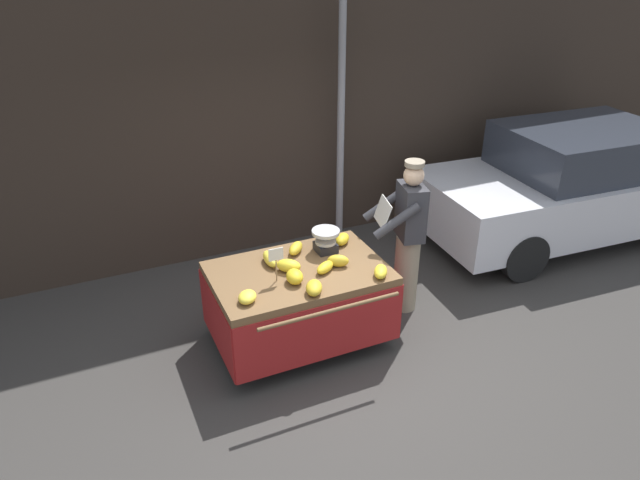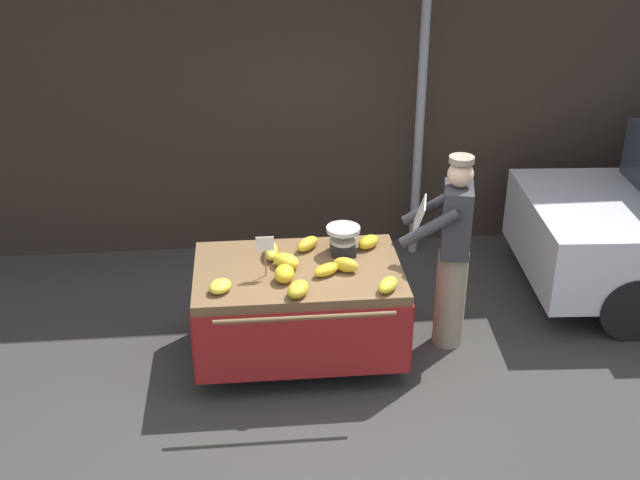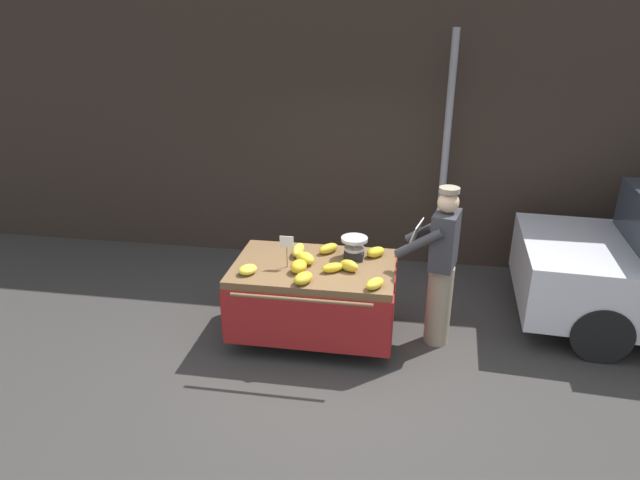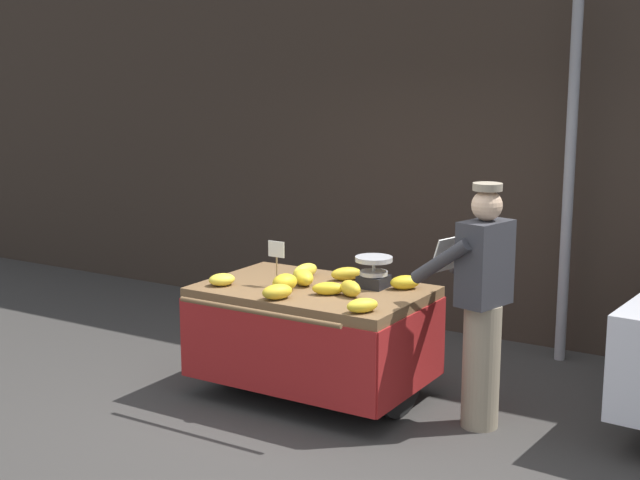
# 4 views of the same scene
# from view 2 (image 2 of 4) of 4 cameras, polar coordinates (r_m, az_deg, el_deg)

# --- Properties ---
(ground_plane) EXTENTS (60.00, 60.00, 0.00)m
(ground_plane) POSITION_cam_2_polar(r_m,az_deg,el_deg) (6.47, 1.66, -10.84)
(ground_plane) COLOR #383533
(back_wall) EXTENTS (16.00, 0.24, 4.16)m
(back_wall) POSITION_cam_2_polar(r_m,az_deg,el_deg) (8.13, -0.61, 13.38)
(back_wall) COLOR #332821
(back_wall) RESTS_ON ground
(street_pole) EXTENTS (0.09, 0.09, 3.10)m
(street_pole) POSITION_cam_2_polar(r_m,az_deg,el_deg) (8.04, 7.14, 9.14)
(street_pole) COLOR gray
(street_pole) RESTS_ON ground
(banana_cart) EXTENTS (1.68, 1.29, 0.86)m
(banana_cart) POSITION_cam_2_polar(r_m,az_deg,el_deg) (6.53, -1.54, -3.76)
(banana_cart) COLOR brown
(banana_cart) RESTS_ON ground
(weighing_scale) EXTENTS (0.28, 0.28, 0.24)m
(weighing_scale) POSITION_cam_2_polar(r_m,az_deg,el_deg) (6.60, 1.65, -0.00)
(weighing_scale) COLOR black
(weighing_scale) RESTS_ON banana_cart
(price_sign) EXTENTS (0.14, 0.01, 0.34)m
(price_sign) POSITION_cam_2_polar(r_m,az_deg,el_deg) (6.21, -3.92, -0.54)
(price_sign) COLOR #997A51
(price_sign) RESTS_ON banana_cart
(banana_bunch_0) EXTENTS (0.24, 0.21, 0.12)m
(banana_bunch_0) POSITION_cam_2_polar(r_m,az_deg,el_deg) (6.35, 1.84, -1.77)
(banana_bunch_0) COLOR gold
(banana_bunch_0) RESTS_ON banana_cart
(banana_bunch_1) EXTENTS (0.23, 0.27, 0.11)m
(banana_bunch_1) POSITION_cam_2_polar(r_m,az_deg,el_deg) (6.02, -1.56, -3.50)
(banana_bunch_1) COLOR gold
(banana_bunch_1) RESTS_ON banana_cart
(banana_bunch_2) EXTENTS (0.12, 0.29, 0.11)m
(banana_bunch_2) POSITION_cam_2_polar(r_m,az_deg,el_deg) (6.58, -3.51, -0.75)
(banana_bunch_2) COLOR yellow
(banana_bunch_2) RESTS_ON banana_cart
(banana_bunch_3) EXTENTS (0.19, 0.23, 0.13)m
(banana_bunch_3) POSITION_cam_2_polar(r_m,az_deg,el_deg) (6.21, -2.56, -2.40)
(banana_bunch_3) COLOR gold
(banana_bunch_3) RESTS_ON banana_cart
(banana_bunch_4) EXTENTS (0.24, 0.25, 0.09)m
(banana_bunch_4) POSITION_cam_2_polar(r_m,az_deg,el_deg) (6.12, -7.09, -3.27)
(banana_bunch_4) COLOR yellow
(banana_bunch_4) RESTS_ON banana_cart
(banana_bunch_5) EXTENTS (0.25, 0.25, 0.10)m
(banana_bunch_5) POSITION_cam_2_polar(r_m,az_deg,el_deg) (6.73, 3.44, -0.14)
(banana_bunch_5) COLOR gold
(banana_bunch_5) RESTS_ON banana_cart
(banana_bunch_6) EXTENTS (0.25, 0.26, 0.10)m
(banana_bunch_6) POSITION_cam_2_polar(r_m,az_deg,el_deg) (6.69, -0.89, -0.27)
(banana_bunch_6) COLOR gold
(banana_bunch_6) RESTS_ON banana_cart
(banana_bunch_7) EXTENTS (0.26, 0.22, 0.09)m
(banana_bunch_7) POSITION_cam_2_polar(r_m,az_deg,el_deg) (6.30, 0.47, -2.12)
(banana_bunch_7) COLOR gold
(banana_bunch_7) RESTS_ON banana_cart
(banana_bunch_8) EXTENTS (0.27, 0.26, 0.12)m
(banana_bunch_8) POSITION_cam_2_polar(r_m,az_deg,el_deg) (6.40, -2.44, -1.51)
(banana_bunch_8) COLOR yellow
(banana_bunch_8) RESTS_ON banana_cart
(banana_bunch_9) EXTENTS (0.23, 0.26, 0.10)m
(banana_bunch_9) POSITION_cam_2_polar(r_m,az_deg,el_deg) (6.11, 4.84, -3.19)
(banana_bunch_9) COLOR yellow
(banana_bunch_9) RESTS_ON banana_cart
(vendor_person) EXTENTS (0.66, 0.61, 1.71)m
(vendor_person) POSITION_cam_2_polar(r_m,az_deg,el_deg) (6.72, 9.35, -0.86)
(vendor_person) COLOR gray
(vendor_person) RESTS_ON ground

